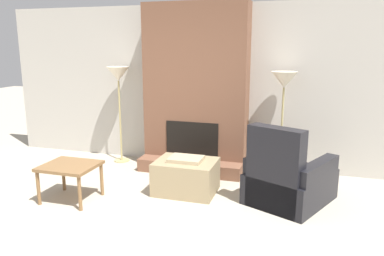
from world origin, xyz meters
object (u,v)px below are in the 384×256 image
at_px(ottoman, 186,176).
at_px(floor_lamp_left, 118,79).
at_px(floor_lamp_right, 284,85).
at_px(side_table, 70,169).
at_px(armchair, 287,181).

xyz_separation_m(ottoman, floor_lamp_left, (-1.50, 1.02, 1.19)).
bearing_deg(floor_lamp_left, floor_lamp_right, 0.00).
xyz_separation_m(floor_lamp_left, floor_lamp_right, (2.67, 0.00, -0.02)).
bearing_deg(floor_lamp_right, ottoman, -138.93).
xyz_separation_m(side_table, floor_lamp_left, (-0.16, 1.69, 1.01)).
bearing_deg(ottoman, floor_lamp_left, 145.85).
bearing_deg(floor_lamp_right, armchair, -80.94).
bearing_deg(floor_lamp_left, armchair, -19.07).
relative_size(ottoman, floor_lamp_right, 0.51).
relative_size(ottoman, floor_lamp_left, 0.50).
bearing_deg(floor_lamp_right, side_table, -146.00).
height_order(armchair, floor_lamp_right, floor_lamp_right).
xyz_separation_m(ottoman, side_table, (-1.34, -0.67, 0.18)).
distance_m(armchair, floor_lamp_left, 3.20).
bearing_deg(floor_lamp_left, ottoman, -34.15).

